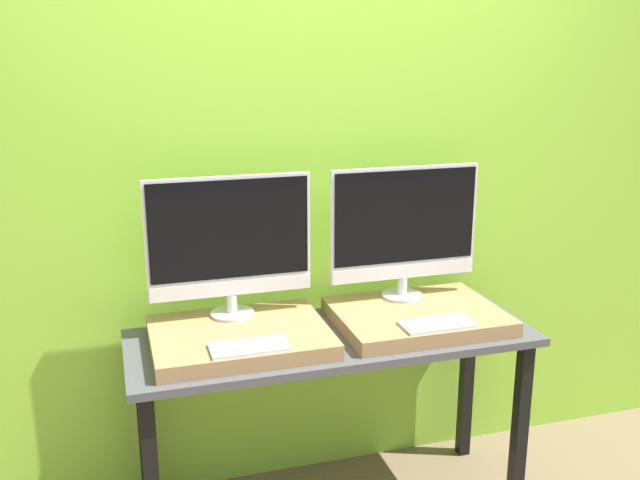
% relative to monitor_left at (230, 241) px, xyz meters
% --- Properties ---
extents(wall_back, '(8.00, 0.04, 2.60)m').
position_rel_monitor_left_xyz_m(wall_back, '(0.35, 0.19, 0.17)').
color(wall_back, '#8CC638').
rests_on(wall_back, ground_plane).
extents(workbench, '(1.54, 0.56, 0.77)m').
position_rel_monitor_left_xyz_m(workbench, '(0.35, -0.16, -0.46)').
color(workbench, '#47474C').
rests_on(workbench, ground_plane).
extents(wooden_riser_left, '(0.64, 0.50, 0.06)m').
position_rel_monitor_left_xyz_m(wooden_riser_left, '(0.00, -0.15, -0.33)').
color(wooden_riser_left, '#99754C').
rests_on(wooden_riser_left, workbench).
extents(monitor_left, '(0.62, 0.17, 0.54)m').
position_rel_monitor_left_xyz_m(monitor_left, '(0.00, 0.00, 0.00)').
color(monitor_left, silver).
rests_on(monitor_left, wooden_riser_left).
extents(keyboard_left, '(0.27, 0.13, 0.01)m').
position_rel_monitor_left_xyz_m(keyboard_left, '(0.00, -0.33, -0.29)').
color(keyboard_left, silver).
rests_on(keyboard_left, wooden_riser_left).
extents(wooden_riser_right, '(0.64, 0.50, 0.06)m').
position_rel_monitor_left_xyz_m(wooden_riser_right, '(0.71, -0.15, -0.33)').
color(wooden_riser_right, '#99754C').
rests_on(wooden_riser_right, workbench).
extents(monitor_right, '(0.62, 0.17, 0.54)m').
position_rel_monitor_left_xyz_m(monitor_right, '(0.71, 0.00, 0.00)').
color(monitor_right, silver).
rests_on(monitor_right, wooden_riser_right).
extents(keyboard_right, '(0.27, 0.13, 0.01)m').
position_rel_monitor_left_xyz_m(keyboard_right, '(0.71, -0.33, -0.29)').
color(keyboard_right, silver).
rests_on(keyboard_right, wooden_riser_right).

